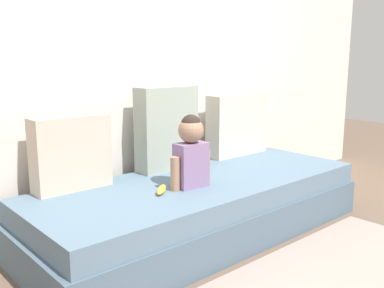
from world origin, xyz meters
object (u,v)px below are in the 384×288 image
at_px(throw_pillow_right, 237,125).
at_px(banana, 161,190).
at_px(couch, 201,207).
at_px(throw_pillow_center, 167,128).
at_px(throw_pillow_left, 71,153).
at_px(toddler, 191,150).

relative_size(throw_pillow_right, banana, 3.38).
height_order(couch, throw_pillow_right, throw_pillow_right).
distance_m(couch, throw_pillow_center, 0.61).
bearing_deg(throw_pillow_right, couch, -153.87).
xyz_separation_m(throw_pillow_left, toddler, (0.58, -0.44, 0.01)).
bearing_deg(toddler, throw_pillow_left, 142.72).
relative_size(throw_pillow_center, banana, 3.52).
bearing_deg(throw_pillow_center, toddler, -109.67).
relative_size(toddler, banana, 2.69).
distance_m(couch, throw_pillow_left, 0.93).
xyz_separation_m(couch, throw_pillow_left, (-0.74, 0.36, 0.42)).
height_order(couch, throw_pillow_left, throw_pillow_left).
relative_size(throw_pillow_left, banana, 2.78).
bearing_deg(couch, toddler, -153.26).
bearing_deg(couch, throw_pillow_center, 90.00).
relative_size(couch, toddler, 5.23).
bearing_deg(banana, couch, 9.42).
bearing_deg(couch, throw_pillow_right, 26.13).
bearing_deg(banana, throw_pillow_left, 130.34).
height_order(throw_pillow_left, throw_pillow_center, throw_pillow_center).
height_order(throw_pillow_center, throw_pillow_right, throw_pillow_center).
distance_m(throw_pillow_center, banana, 0.63).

